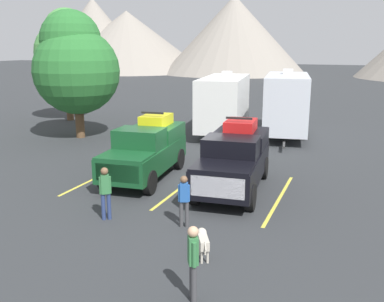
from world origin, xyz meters
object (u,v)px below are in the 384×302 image
object	(u,v)px
camper_trailer_a	(224,102)
person_b	(105,190)
pickup_truck_a	(147,149)
pickup_truck_b	(234,158)
person_a	(193,258)
camper_trailer_b	(286,102)
dog	(203,240)
person_c	(184,198)

from	to	relation	value
camper_trailer_a	person_b	xyz separation A→B (m)	(0.71, -14.55, -1.03)
pickup_truck_a	pickup_truck_b	distance (m)	3.82
pickup_truck_b	person_a	size ratio (longest dim) A/B	3.29
pickup_truck_b	camper_trailer_a	distance (m)	10.78
camper_trailer_b	dog	size ratio (longest dim) A/B	9.73
person_a	person_c	distance (m)	3.88
dog	person_b	bearing A→B (deg)	161.82
pickup_truck_a	camper_trailer_a	size ratio (longest dim) A/B	0.65
camper_trailer_b	person_b	bearing A→B (deg)	-101.24
person_b	camper_trailer_b	bearing A→B (deg)	78.76
pickup_truck_b	person_b	world-z (taller)	pickup_truck_b
pickup_truck_b	person_a	bearing A→B (deg)	-80.37
dog	person_c	bearing A→B (deg)	126.90
pickup_truck_a	pickup_truck_b	size ratio (longest dim) A/B	0.95
pickup_truck_b	dog	world-z (taller)	pickup_truck_b
person_b	person_c	bearing A→B (deg)	8.61
pickup_truck_a	person_b	bearing A→B (deg)	-78.60
person_c	camper_trailer_a	bearing A→B (deg)	102.81
dog	person_a	bearing A→B (deg)	-76.04
person_b	dog	size ratio (longest dim) A/B	2.08
camper_trailer_b	dog	distance (m)	16.47
camper_trailer_a	pickup_truck_b	bearing A→B (deg)	-70.36
camper_trailer_a	dog	world-z (taller)	camper_trailer_a
pickup_truck_a	pickup_truck_b	xyz separation A→B (m)	(3.81, -0.12, 0.01)
pickup_truck_a	camper_trailer_a	distance (m)	10.05
person_a	person_c	xyz separation A→B (m)	(-1.67, 3.50, -0.06)
camper_trailer_a	person_a	size ratio (longest dim) A/B	4.85
camper_trailer_a	person_c	distance (m)	14.57
pickup_truck_b	person_c	bearing A→B (deg)	-95.54
person_b	person_c	xyz separation A→B (m)	(2.51, 0.38, -0.05)
pickup_truck_b	person_b	xyz separation A→B (m)	(-2.90, -4.42, -0.23)
pickup_truck_a	person_b	world-z (taller)	pickup_truck_a
camper_trailer_a	dog	size ratio (longest dim) A/B	10.10
camper_trailer_b	person_a	distance (m)	18.35
pickup_truck_a	camper_trailer_b	distance (m)	11.36
pickup_truck_a	person_a	world-z (taller)	pickup_truck_a
camper_trailer_a	person_b	size ratio (longest dim) A/B	4.86
pickup_truck_a	dog	bearing A→B (deg)	-51.25
pickup_truck_a	camper_trailer_b	xyz separation A→B (m)	(3.93, 10.62, 0.89)
pickup_truck_a	camper_trailer_a	bearing A→B (deg)	88.85
person_a	person_c	size ratio (longest dim) A/B	1.06
person_c	dog	world-z (taller)	person_c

